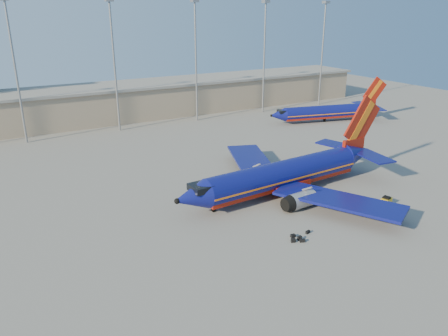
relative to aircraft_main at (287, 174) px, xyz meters
The scene contains 7 objects.
ground 7.38m from the aircraft_main, 160.62° to the left, with size 220.00×220.00×0.00m, color slate.
terminal_building 60.39m from the aircraft_main, 86.61° to the left, with size 122.00×16.00×8.50m.
light_mast_row 50.48m from the aircraft_main, 91.70° to the left, with size 101.60×1.60×28.65m.
aircraft_main is the anchor object (origin of this frame).
aircraft_second 47.92m from the aircraft_main, 40.50° to the left, with size 30.85×14.09×10.61m.
baggage_tug 14.62m from the aircraft_main, 50.18° to the right, with size 2.08×1.59×1.32m.
luggage_pile 15.14m from the aircraft_main, 121.40° to the right, with size 3.61×2.04×0.50m.
Camera 1 is at (-32.45, -51.33, 26.26)m, focal length 35.00 mm.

